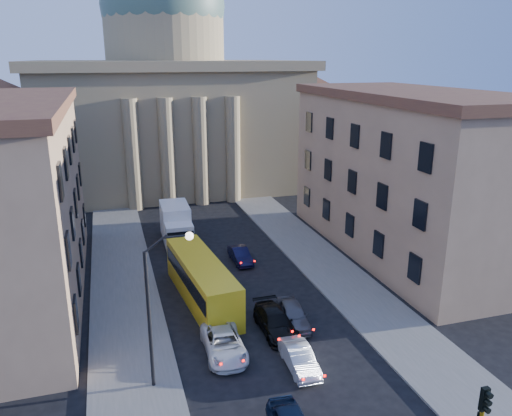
{
  "coord_description": "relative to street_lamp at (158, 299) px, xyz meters",
  "views": [
    {
      "loc": [
        -8.92,
        -16.04,
        17.39
      ],
      "look_at": [
        0.95,
        16.46,
        7.12
      ],
      "focal_mm": 35.0,
      "sensor_mm": 36.0,
      "label": 1
    }
  ],
  "objects": [
    {
      "name": "street_lamp",
      "position": [
        0.0,
        0.0,
        0.0
      ],
      "size": [
        2.62,
        0.44,
        8.83
      ],
      "color": "black",
      "rests_on": "ground"
    },
    {
      "name": "sidewalk_left",
      "position": [
        -1.53,
        10.0,
        -5.21
      ],
      "size": [
        5.0,
        60.0,
        0.15
      ],
      "primitive_type": "cube",
      "color": "#626059",
      "rests_on": "ground"
    },
    {
      "name": "car_right_distant",
      "position": [
        8.62,
        15.53,
        -4.63
      ],
      "size": [
        1.45,
        3.99,
        1.31
      ],
      "primitive_type": "imported",
      "rotation": [
        0.0,
        0.0,
        0.02
      ],
      "color": "black",
      "rests_on": "ground"
    },
    {
      "name": "church",
      "position": [
        6.97,
        47.47,
        6.59
      ],
      "size": [
        68.02,
        28.76,
        36.6
      ],
      "color": "#8E7757",
      "rests_on": "ground"
    },
    {
      "name": "box_truck",
      "position": [
        3.97,
        22.08,
        -3.58
      ],
      "size": [
        2.76,
        6.65,
        3.61
      ],
      "rotation": [
        0.0,
        0.0,
        -0.03
      ],
      "color": "white",
      "rests_on": "ground"
    },
    {
      "name": "car_left_mid",
      "position": [
        3.91,
        2.01,
        -4.58
      ],
      "size": [
        2.52,
        5.13,
        1.4
      ],
      "primitive_type": "imported",
      "rotation": [
        0.0,
        0.0,
        -0.04
      ],
      "color": "silver",
      "rests_on": "ground"
    },
    {
      "name": "car_right_mid",
      "position": [
        7.77,
        3.54,
        -4.57
      ],
      "size": [
        2.03,
        4.95,
        1.44
      ],
      "primitive_type": "imported",
      "rotation": [
        0.0,
        0.0,
        0.0
      ],
      "color": "black",
      "rests_on": "ground"
    },
    {
      "name": "car_right_near",
      "position": [
        7.77,
        -0.68,
        -4.62
      ],
      "size": [
        1.53,
        4.07,
        1.33
      ],
      "primitive_type": "imported",
      "rotation": [
        0.0,
        0.0,
        -0.03
      ],
      "color": "#B3B6BB",
      "rests_on": "ground"
    },
    {
      "name": "sidewalk_right",
      "position": [
        15.47,
        10.0,
        -5.21
      ],
      "size": [
        5.0,
        60.0,
        0.15
      ],
      "primitive_type": "cube",
      "color": "#626059",
      "rests_on": "ground"
    },
    {
      "name": "car_right_far",
      "position": [
        9.2,
        4.07,
        -4.54
      ],
      "size": [
        2.31,
        4.57,
        1.49
      ],
      "primitive_type": "imported",
      "rotation": [
        0.0,
        0.0,
        -0.13
      ],
      "color": "#505055",
      "rests_on": "ground"
    },
    {
      "name": "city_bus",
      "position": [
        3.99,
        9.35,
        -3.58
      ],
      "size": [
        3.68,
        11.49,
        3.18
      ],
      "rotation": [
        0.0,
        0.0,
        0.1
      ],
      "color": "yellow",
      "rests_on": "ground"
    },
    {
      "name": "building_right",
      "position": [
        23.97,
        14.0,
        2.14
      ],
      "size": [
        11.6,
        26.6,
        14.7
      ],
      "color": "tan",
      "rests_on": "ground"
    }
  ]
}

